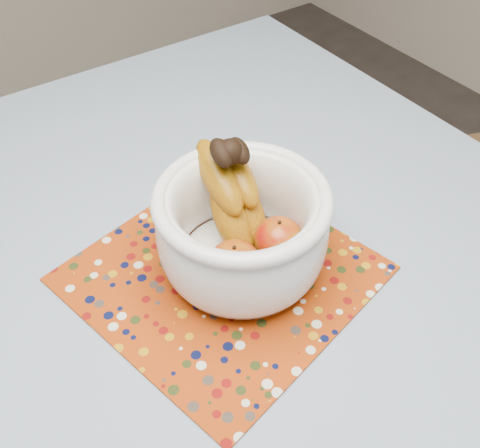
% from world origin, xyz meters
% --- Properties ---
extents(table, '(1.20, 1.20, 0.75)m').
position_xyz_m(table, '(0.00, 0.00, 0.67)').
color(table, brown).
rests_on(table, ground).
extents(tablecloth, '(1.32, 1.32, 0.01)m').
position_xyz_m(tablecloth, '(0.00, 0.00, 0.76)').
color(tablecloth, slate).
rests_on(tablecloth, table).
extents(placemat, '(0.44, 0.44, 0.00)m').
position_xyz_m(placemat, '(0.10, 0.01, 0.76)').
color(placemat, '#912F07').
rests_on(placemat, tablecloth).
extents(fruit_bowl, '(0.23, 0.25, 0.19)m').
position_xyz_m(fruit_bowl, '(0.13, 0.01, 0.85)').
color(fruit_bowl, white).
rests_on(fruit_bowl, placemat).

